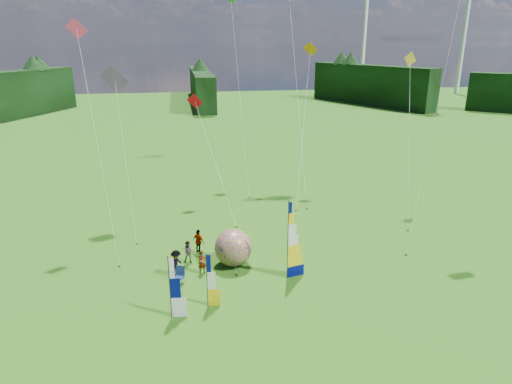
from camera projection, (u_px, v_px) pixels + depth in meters
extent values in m
plane|color=#387211|center=(285.00, 306.00, 25.63)|extent=(220.00, 220.00, 0.00)
sphere|color=navy|center=(233.00, 248.00, 29.94)|extent=(3.14, 3.14, 2.47)
imported|color=#66594C|center=(202.00, 263.00, 28.98)|extent=(0.63, 0.50, 1.51)
imported|color=#66594C|center=(188.00, 252.00, 30.32)|extent=(0.83, 0.54, 1.57)
imported|color=#66594C|center=(176.00, 263.00, 28.60)|extent=(0.90, 1.21, 1.77)
imported|color=#66594C|center=(199.00, 241.00, 31.76)|extent=(1.00, 1.02, 1.73)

